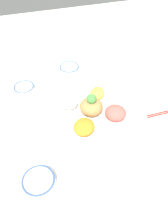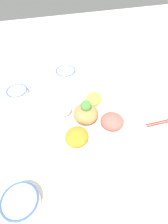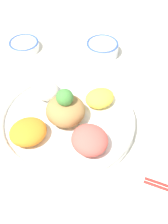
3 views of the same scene
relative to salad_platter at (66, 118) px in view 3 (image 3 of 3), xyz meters
name	(u,v)px [view 3 (image 3 of 3)]	position (x,y,z in m)	size (l,w,h in m)	color
ground_plane	(72,132)	(-0.02, 0.02, -0.03)	(2.40, 2.40, 0.00)	silver
salad_platter	(66,118)	(0.00, 0.00, 0.00)	(0.37, 0.37, 0.13)	white
rice_bowl_blue	(102,48)	(0.02, -0.34, 0.00)	(0.11, 0.11, 0.05)	white
sauce_bowl_dark	(24,45)	(0.28, -0.26, -0.01)	(0.10, 0.10, 0.03)	white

